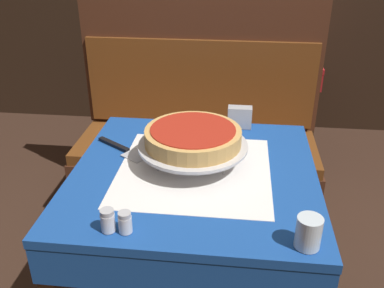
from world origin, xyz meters
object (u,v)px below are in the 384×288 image
object	(u,v)px
dining_table_rear	(259,66)
napkin_holder	(240,117)
water_glass_near	(309,232)
deep_dish_pizza	(193,136)
salt_shaker	(108,220)
dining_table_front	(194,194)
pepper_shaker	(125,222)
pizza_pan_stand	(193,146)
pizza_server	(123,149)
booth_bench	(197,154)
condiment_caddy	(245,41)

from	to	relation	value
dining_table_rear	napkin_holder	size ratio (longest dim) A/B	7.53
water_glass_near	deep_dish_pizza	bearing A→B (deg)	130.69
salt_shaker	dining_table_front	bearing A→B (deg)	60.38
dining_table_front	pepper_shaker	bearing A→B (deg)	-113.29
pizza_pan_stand	salt_shaker	distance (m)	0.45
water_glass_near	napkin_holder	size ratio (longest dim) A/B	0.91
dining_table_front	dining_table_rear	bearing A→B (deg)	80.30
pizza_server	napkin_holder	world-z (taller)	napkin_holder
dining_table_rear	water_glass_near	distance (m)	1.96
deep_dish_pizza	pizza_server	world-z (taller)	deep_dish_pizza
booth_bench	pizza_server	size ratio (longest dim) A/B	5.62
deep_dish_pizza	pizza_server	distance (m)	0.30
dining_table_front	napkin_holder	xyz separation A→B (m)	(0.15, 0.38, 0.14)
salt_shaker	pepper_shaker	bearing A→B (deg)	-0.00
dining_table_rear	pepper_shaker	world-z (taller)	pepper_shaker
booth_bench	dining_table_rear	bearing A→B (deg)	64.07
pizza_pan_stand	napkin_holder	xyz separation A→B (m)	(0.16, 0.33, -0.02)
dining_table_front	pizza_server	distance (m)	0.33
pizza_server	water_glass_near	world-z (taller)	water_glass_near
pizza_server	salt_shaker	world-z (taller)	salt_shaker
dining_table_rear	water_glass_near	bearing A→B (deg)	-87.96
pizza_pan_stand	salt_shaker	xyz separation A→B (m)	(-0.19, -0.40, -0.03)
dining_table_front	pepper_shaker	world-z (taller)	pepper_shaker
water_glass_near	pepper_shaker	bearing A→B (deg)	179.48
booth_bench	pizza_server	world-z (taller)	booth_bench
dining_table_front	pepper_shaker	size ratio (longest dim) A/B	13.25
dining_table_front	napkin_holder	bearing A→B (deg)	68.33
dining_table_front	booth_bench	distance (m)	0.93
deep_dish_pizza	pizza_server	xyz separation A→B (m)	(-0.28, 0.07, -0.10)
dining_table_rear	pizza_server	size ratio (longest dim) A/B	3.17
pizza_server	water_glass_near	bearing A→B (deg)	-37.42
dining_table_front	salt_shaker	bearing A→B (deg)	-119.62
dining_table_front	dining_table_rear	world-z (taller)	dining_table_rear
pizza_server	salt_shaker	bearing A→B (deg)	-80.04
dining_table_front	water_glass_near	size ratio (longest dim) A/B	9.38
pepper_shaker	dining_table_rear	bearing A→B (deg)	77.68
dining_table_rear	booth_bench	world-z (taller)	booth_bench
pizza_pan_stand	pizza_server	distance (m)	0.29
booth_bench	pizza_pan_stand	distance (m)	0.95
water_glass_near	napkin_holder	xyz separation A→B (m)	(-0.19, 0.74, -0.00)
deep_dish_pizza	pepper_shaker	bearing A→B (deg)	-109.57
dining_table_front	condiment_caddy	world-z (taller)	condiment_caddy
salt_shaker	condiment_caddy	xyz separation A→B (m)	(0.37, 2.04, 0.02)
deep_dish_pizza	pepper_shaker	distance (m)	0.44
pizza_pan_stand	pizza_server	xyz separation A→B (m)	(-0.28, 0.07, -0.06)
pizza_server	condiment_caddy	world-z (taller)	condiment_caddy
condiment_caddy	deep_dish_pizza	bearing A→B (deg)	-96.25
booth_bench	deep_dish_pizza	bearing A→B (deg)	-85.26
pizza_server	pepper_shaker	size ratio (longest dim) A/B	3.71
pizza_pan_stand	pepper_shaker	bearing A→B (deg)	-109.57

